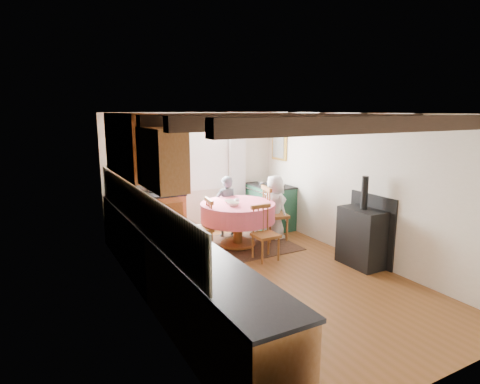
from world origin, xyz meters
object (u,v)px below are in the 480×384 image
dining_table (238,225)px  child_far (226,207)px  child_right (275,207)px  cup (237,201)px  chair_left (200,227)px  aga_range (270,206)px  cast_iron_stove (363,222)px  chair_near (266,233)px  chair_right (275,213)px

dining_table → child_far: (0.09, 0.64, 0.20)m
child_right → cup: 0.91m
dining_table → chair_left: 0.74m
cup → dining_table: bearing=22.1°
aga_range → child_far: child_far is taller
chair_left → aga_range: chair_left is taller
child_far → cast_iron_stove: bearing=118.3°
cast_iron_stove → child_far: cast_iron_stove is taller
chair_left → cup: 0.81m
chair_near → cup: size_ratio=10.24×
chair_near → cast_iron_stove: 1.55m
chair_right → aga_range: 0.83m
chair_left → child_right: 1.60m
chair_left → cast_iron_stove: size_ratio=0.66×
dining_table → aga_range: aga_range is taller
aga_range → cup: 1.46m
aga_range → child_far: 1.10m
dining_table → child_far: bearing=82.0°
aga_range → child_far: bearing=-174.7°
chair_left → child_far: bearing=135.0°
child_right → cup: (-0.88, -0.10, 0.23)m
cast_iron_stove → chair_near: bearing=142.0°
chair_near → chair_left: chair_left is taller
chair_right → child_right: child_right is taller
child_right → cup: bearing=91.8°
dining_table → cup: size_ratio=15.05×
child_far → cup: size_ratio=13.48×
cast_iron_stove → child_far: 2.67m
cast_iron_stove → aga_range: bearing=92.5°
chair_right → child_right: (0.05, 0.09, 0.09)m
chair_near → chair_right: chair_right is taller
child_right → cup: size_ratio=13.83×
cup → child_far: bearing=80.4°
dining_table → aga_range: size_ratio=1.32×
child_right → chair_right: bearing=147.3°
chair_right → cup: bearing=101.5°
dining_table → cup: 0.45m
chair_right → aga_range: bearing=-15.7°
chair_left → child_right: bearing=100.6°
dining_table → chair_right: bearing=-0.1°
aga_range → cast_iron_stove: cast_iron_stove is taller
child_far → cup: bearing=82.0°
aga_range → cup: bearing=-148.2°
aga_range → child_right: bearing=-116.6°
chair_right → cast_iron_stove: cast_iron_stove is taller
cast_iron_stove → cup: cast_iron_stove is taller
chair_left → cup: bearing=96.7°
dining_table → cast_iron_stove: 2.19m
chair_near → aga_range: (1.09, 1.54, 0.01)m
cast_iron_stove → child_far: size_ratio=1.20×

